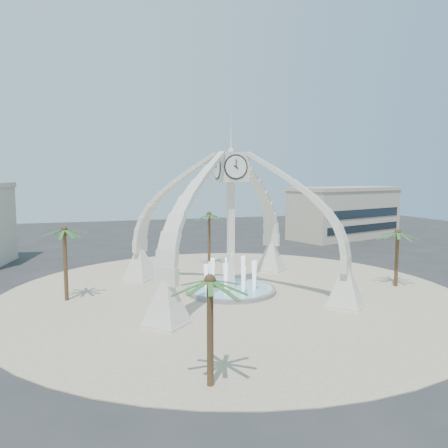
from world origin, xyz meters
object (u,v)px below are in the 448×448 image
object	(u,v)px
palm_east	(398,233)
palm_south	(210,282)
palm_north	(209,215)
palm_west	(64,230)
fountain	(231,289)
clock_tower	(231,220)

from	to	relation	value
palm_east	palm_south	distance (m)	25.77
palm_east	palm_north	xyz separation A→B (m)	(-13.82, 15.10, 0.80)
palm_north	palm_east	bearing A→B (deg)	-47.54
palm_north	palm_south	bearing A→B (deg)	-105.89
palm_south	palm_north	bearing A→B (deg)	74.11
palm_east	palm_west	xyz separation A→B (m)	(-29.13, 4.50, 0.79)
fountain	palm_east	distance (m)	16.31
fountain	palm_south	xyz separation A→B (m)	(-6.63, -16.34, 4.93)
palm_south	palm_west	bearing A→B (deg)	111.72
fountain	palm_west	bearing A→B (deg)	173.15
fountain	palm_west	distance (m)	14.98
fountain	palm_south	bearing A→B (deg)	-112.08
clock_tower	palm_south	xyz separation A→B (m)	(-6.63, -16.34, -1.27)
fountain	palm_north	bearing A→B (deg)	82.96
palm_west	palm_south	xyz separation A→B (m)	(7.17, -18.00, -0.66)
palm_east	palm_south	xyz separation A→B (m)	(-21.96, -13.50, 0.13)
fountain	palm_south	size ratio (longest dim) A/B	1.34
fountain	palm_north	distance (m)	13.55
clock_tower	palm_west	xyz separation A→B (m)	(-13.80, 1.66, -0.61)
palm_east	palm_west	distance (m)	29.48
clock_tower	palm_east	size ratio (longest dim) A/B	3.07
palm_west	clock_tower	bearing A→B (deg)	-6.85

